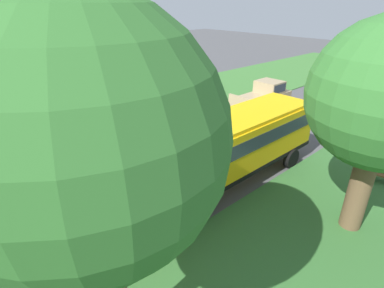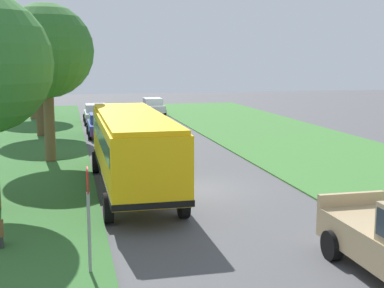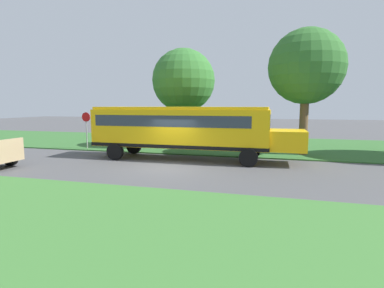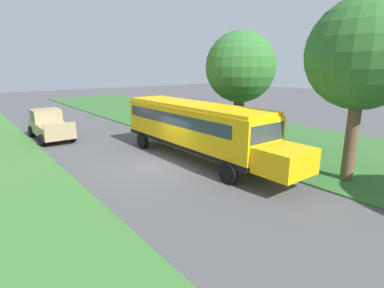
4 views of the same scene
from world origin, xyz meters
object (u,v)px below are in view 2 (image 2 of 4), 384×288
Objects in this scene: car_blue_nearest at (102,124)px; oak_tree_roadside_mid at (47,52)px; car_white_furthest at (153,105)px; oak_tree_far_end at (38,57)px; oak_tree_across_road at (32,57)px; car_silver_middle at (96,113)px; school_bus at (132,144)px; stop_sign at (88,207)px.

car_blue_nearest is 0.55× the size of oak_tree_roadside_mid.
oak_tree_far_end reaches higher than car_white_furthest.
oak_tree_far_end reaches higher than oak_tree_roadside_mid.
car_white_furthest is 11.76m from oak_tree_across_road.
oak_tree_across_road is at bearing 95.53° from oak_tree_far_end.
oak_tree_far_end is (-4.05, -6.89, 4.51)m from car_silver_middle.
oak_tree_across_road is (-1.04, 10.72, 0.03)m from oak_tree_far_end.
oak_tree_far_end reaches higher than school_bus.
school_bus is 29.62m from car_white_furthest.
car_silver_middle is 7.82m from oak_tree_across_road.
car_blue_nearest is (-0.21, 15.76, -1.05)m from school_bus.
car_silver_middle is 1.61× the size of stop_sign.
car_white_furthest is at bearing 79.50° from school_bus.
oak_tree_far_end is (-0.90, 9.53, -0.22)m from oak_tree_roadside_mid.
oak_tree_across_road reaches higher than stop_sign.
oak_tree_roadside_mid is at bearing -84.58° from oak_tree_far_end.
car_white_furthest is (5.60, 13.35, 0.00)m from car_blue_nearest.
car_silver_middle is at bearing 59.55° from oak_tree_far_end.
oak_tree_roadside_mid is at bearing 115.66° from school_bus.
car_white_furthest is 0.54× the size of oak_tree_far_end.
school_bus is at bearing -75.54° from oak_tree_far_end.
car_white_furthest is at bearing 9.94° from oak_tree_across_road.
school_bus is 1.54× the size of oak_tree_far_end.
oak_tree_across_road is 2.95× the size of stop_sign.
car_white_furthest is 24.26m from oak_tree_roadside_mid.
oak_tree_far_end is at bearing -127.46° from car_white_furthest.
school_bus is 2.82× the size of car_blue_nearest.
oak_tree_far_end is 2.95× the size of stop_sign.
oak_tree_across_road reaches higher than oak_tree_roadside_mid.
school_bus is 1.55× the size of oak_tree_roadside_mid.
school_bus is 1.54× the size of oak_tree_across_road.
oak_tree_roadside_mid is 0.99× the size of oak_tree_across_road.
car_blue_nearest is 0.54× the size of oak_tree_far_end.
oak_tree_roadside_mid is (-3.14, -16.42, 4.72)m from car_silver_middle.
car_blue_nearest is at bearing -90.00° from car_silver_middle.
oak_tree_across_road is (-10.69, -1.87, 4.54)m from car_white_furthest.
car_blue_nearest is 10.45m from oak_tree_roadside_mid.
car_blue_nearest is 1.00× the size of car_silver_middle.
car_blue_nearest is 1.00× the size of car_white_furthest.
oak_tree_roadside_mid reaches higher than school_bus.
school_bus is 4.53× the size of stop_sign.
oak_tree_far_end is (-4.05, 0.75, 4.51)m from car_blue_nearest.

